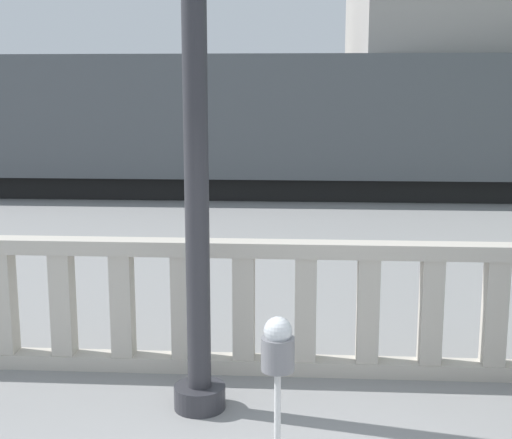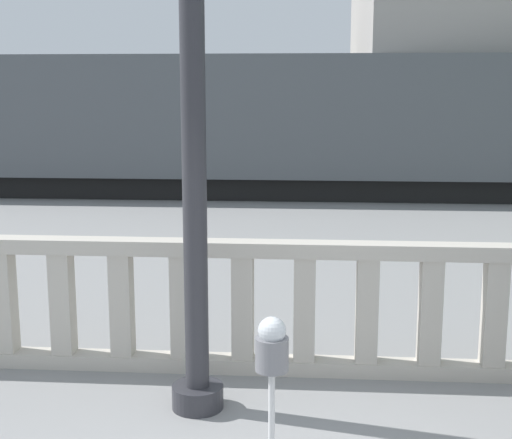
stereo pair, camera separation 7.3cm
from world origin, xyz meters
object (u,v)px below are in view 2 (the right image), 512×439
at_px(lamppost, 193,83).
at_px(train_far, 408,116).
at_px(parking_meter, 272,358).
at_px(train_near, 369,123).

relative_size(lamppost, train_far, 0.27).
relative_size(parking_meter, train_far, 0.07).
relative_size(train_near, train_far, 1.30).
xyz_separation_m(parking_meter, train_far, (3.59, 21.39, 0.59)).
height_order(parking_meter, train_far, train_far).
height_order(lamppost, train_near, lamppost).
distance_m(lamppost, train_far, 20.20).
distance_m(parking_meter, train_near, 14.12).
relative_size(lamppost, train_near, 0.21).
distance_m(lamppost, parking_meter, 2.42).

